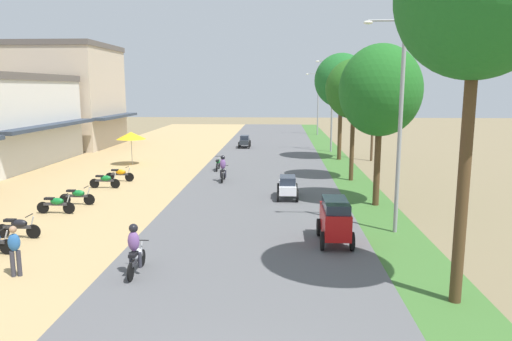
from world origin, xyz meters
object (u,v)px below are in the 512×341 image
(parked_motorbike_fifth, at_px, (77,195))
(motorbike_ahead_second, at_px, (135,250))
(car_sedan_charcoal, at_px, (245,141))
(parked_motorbike_seventh, at_px, (120,174))
(parked_motorbike_fourth, at_px, (56,203))
(median_tree_third, at_px, (354,89))
(median_tree_fourth, at_px, (341,81))
(motorbike_ahead_third, at_px, (223,169))
(streetlamp_far, at_px, (318,99))
(parked_motorbike_sixth, at_px, (105,180))
(pedestrian_on_shoulder, at_px, (15,248))
(streetlamp_mid, at_px, (332,99))
(car_sedan_white, at_px, (287,186))
(car_van_red, at_px, (335,219))
(parked_motorbike_third, at_px, (18,226))
(streetlamp_near, at_px, (401,113))
(motorbike_ahead_fourth, at_px, (218,163))
(median_tree_second, at_px, (380,91))
(vendor_umbrella, at_px, (131,136))
(utility_pole_near, at_px, (373,107))

(parked_motorbike_fifth, distance_m, motorbike_ahead_second, 10.49)
(parked_motorbike_fifth, xyz_separation_m, car_sedan_charcoal, (6.65, 23.78, 0.19))
(car_sedan_charcoal, bearing_deg, parked_motorbike_seventh, -110.33)
(parked_motorbike_fourth, relative_size, median_tree_third, 0.24)
(median_tree_fourth, relative_size, motorbike_ahead_third, 4.75)
(median_tree_fourth, height_order, streetlamp_far, median_tree_fourth)
(streetlamp_far, distance_m, car_sedan_charcoal, 16.46)
(parked_motorbike_sixth, bearing_deg, pedestrian_on_shoulder, -81.26)
(streetlamp_mid, relative_size, car_sedan_white, 3.70)
(pedestrian_on_shoulder, relative_size, car_van_red, 0.67)
(parked_motorbike_seventh, height_order, streetlamp_far, streetlamp_far)
(median_tree_third, relative_size, motorbike_ahead_third, 4.21)
(parked_motorbike_third, distance_m, parked_motorbike_fifth, 5.42)
(pedestrian_on_shoulder, distance_m, median_tree_fourth, 29.12)
(median_tree_third, xyz_separation_m, motorbike_ahead_second, (-9.02, -16.12, -4.92))
(streetlamp_near, xyz_separation_m, motorbike_ahead_fourth, (-9.11, 14.43, -4.32))
(pedestrian_on_shoulder, relative_size, streetlamp_far, 0.21)
(median_tree_second, height_order, motorbike_ahead_third, median_tree_second)
(streetlamp_near, height_order, motorbike_ahead_fourth, streetlamp_near)
(pedestrian_on_shoulder, height_order, streetlamp_near, streetlamp_near)
(parked_motorbike_third, relative_size, parked_motorbike_fourth, 1.00)
(parked_motorbike_fourth, bearing_deg, vendor_umbrella, 93.46)
(parked_motorbike_fifth, height_order, motorbike_ahead_second, motorbike_ahead_second)
(pedestrian_on_shoulder, distance_m, streetlamp_far, 48.59)
(parked_motorbike_third, xyz_separation_m, utility_pole_near, (17.60, 21.50, 3.79))
(motorbike_ahead_fourth, bearing_deg, parked_motorbike_seventh, -141.54)
(vendor_umbrella, relative_size, median_tree_second, 0.32)
(streetlamp_far, bearing_deg, median_tree_fourth, -89.57)
(median_tree_fourth, xyz_separation_m, car_sedan_white, (-4.45, -14.38, -5.69))
(streetlamp_far, xyz_separation_m, car_sedan_charcoal, (-8.18, -13.78, -3.77))
(streetlamp_mid, bearing_deg, parked_motorbike_sixth, -130.90)
(streetlamp_mid, relative_size, utility_pole_near, 1.01)
(parked_motorbike_sixth, xyz_separation_m, median_tree_third, (14.73, 3.23, 5.22))
(parked_motorbike_fifth, height_order, motorbike_ahead_third, motorbike_ahead_third)
(median_tree_second, height_order, streetlamp_near, streetlamp_near)
(parked_motorbike_fifth, height_order, car_sedan_white, car_sedan_white)
(motorbike_ahead_second, distance_m, motorbike_ahead_fourth, 19.43)
(parked_motorbike_seventh, xyz_separation_m, car_sedan_charcoal, (6.54, 17.65, 0.19))
(parked_motorbike_seventh, xyz_separation_m, median_tree_fourth, (14.87, 10.17, 5.88))
(median_tree_third, relative_size, streetlamp_near, 0.90)
(parked_motorbike_sixth, relative_size, median_tree_fourth, 0.21)
(streetlamp_near, distance_m, streetlamp_mid, 25.10)
(parked_motorbike_fifth, bearing_deg, parked_motorbike_sixth, 91.11)
(pedestrian_on_shoulder, relative_size, median_tree_second, 0.21)
(parked_motorbike_seventh, bearing_deg, motorbike_ahead_third, 2.30)
(parked_motorbike_fourth, distance_m, parked_motorbike_sixth, 5.79)
(median_tree_fourth, relative_size, streetlamp_far, 1.11)
(parked_motorbike_seventh, bearing_deg, parked_motorbike_sixth, -95.12)
(car_sedan_charcoal, bearing_deg, motorbike_ahead_third, -90.21)
(parked_motorbike_sixth, distance_m, utility_pole_near, 21.69)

